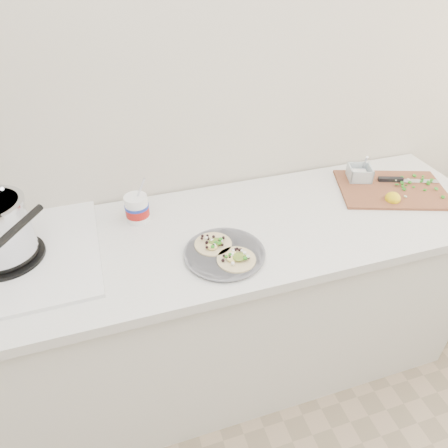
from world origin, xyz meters
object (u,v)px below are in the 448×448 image
object	(u,v)px
tub	(137,206)
cutboard	(390,186)
stove	(1,240)
taco_plate	(224,252)

from	to	relation	value
tub	cutboard	size ratio (longest dim) A/B	0.39
stove	tub	bearing A→B (deg)	12.43
stove	taco_plate	bearing A→B (deg)	-15.96
stove	taco_plate	xyz separation A→B (m)	(0.72, -0.20, -0.08)
stove	tub	xyz separation A→B (m)	(0.46, 0.11, -0.03)
stove	taco_plate	world-z (taller)	stove
taco_plate	tub	size ratio (longest dim) A/B	1.39
tub	cutboard	bearing A→B (deg)	-5.21
stove	taco_plate	size ratio (longest dim) A/B	2.12
stove	tub	world-z (taller)	stove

